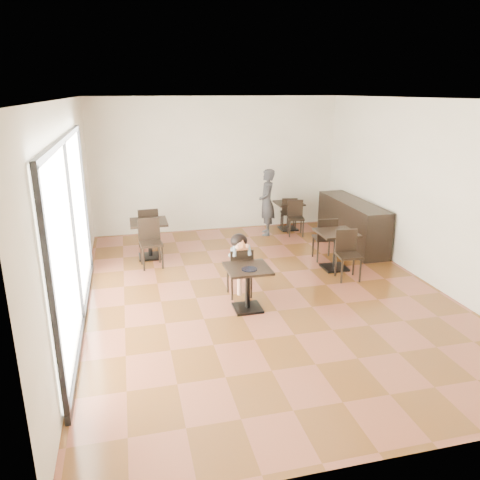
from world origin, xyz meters
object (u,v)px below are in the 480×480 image
object	(u,v)px
cafe_table_left	(150,239)
chair_mid_b	(349,256)
chair_left_b	(151,244)
child_chair	(239,272)
child	(239,265)
chair_back_b	(296,218)
cafe_table_mid	(335,250)
chair_back_a	(288,213)
chair_left_a	(148,228)
chair_mid_a	(324,238)
cafe_table_back	(288,216)
adult_patron	(267,202)
child_table	(248,288)

from	to	relation	value
cafe_table_left	chair_mid_b	distance (m)	4.02
cafe_table_left	chair_left_b	distance (m)	0.56
child_chair	child	bearing A→B (deg)	0.00
chair_back_b	cafe_table_left	bearing A→B (deg)	-155.52
cafe_table_mid	cafe_table_left	bearing A→B (deg)	156.34
chair_back_a	chair_left_a	bearing A→B (deg)	24.00
chair_mid_a	chair_back_b	bearing A→B (deg)	-84.44
chair_mid_b	chair_back_b	world-z (taller)	chair_mid_b
cafe_table_back	chair_mid_b	world-z (taller)	chair_mid_b
adult_patron	chair_back_b	distance (m)	0.79
child_chair	child_table	bearing A→B (deg)	90.00
child	chair_mid_b	distance (m)	2.12
cafe_table_left	chair_back_b	size ratio (longest dim) A/B	0.94
chair_mid_a	chair_back_a	size ratio (longest dim) A/B	1.09
chair_mid_a	chair_left_b	bearing A→B (deg)	-0.34
adult_patron	chair_back_a	size ratio (longest dim) A/B	1.90
chair_mid_b	chair_back_b	distance (m)	2.82
cafe_table_mid	chair_mid_b	world-z (taller)	chair_mid_b
chair_mid_b	chair_left_b	size ratio (longest dim) A/B	0.96
child_table	chair_back_a	distance (m)	4.63
chair_back_a	chair_left_b	bearing A→B (deg)	39.90
chair_mid_b	chair_left_a	distance (m)	4.33
chair_left_a	chair_left_b	xyz separation A→B (m)	(0.00, -1.10, 0.00)
cafe_table_back	chair_back_a	bearing A→B (deg)	0.00
chair_back_b	chair_left_b	bearing A→B (deg)	-147.20
cafe_table_mid	chair_mid_b	size ratio (longest dim) A/B	0.83
chair_mid_b	chair_back_a	bearing A→B (deg)	96.00
chair_back_a	chair_back_b	world-z (taller)	same
cafe_table_mid	child_table	bearing A→B (deg)	-147.94
child_chair	cafe_table_back	world-z (taller)	child_chair
cafe_table_left	chair_mid_a	distance (m)	3.58
chair_mid_b	chair_mid_a	bearing A→B (deg)	96.46
adult_patron	chair_left_b	size ratio (longest dim) A/B	1.68
child	chair_mid_b	size ratio (longest dim) A/B	1.19
child	chair_mid_a	size ratio (longest dim) A/B	1.19
cafe_table_back	chair_left_b	distance (m)	3.93
chair_mid_a	chair_back_b	size ratio (longest dim) A/B	1.09
child_table	chair_left_a	bearing A→B (deg)	111.74
adult_patron	chair_mid_b	world-z (taller)	adult_patron
child_chair	chair_mid_b	bearing A→B (deg)	-174.11
child_table	child	size ratio (longest dim) A/B	0.66
cafe_table_mid	cafe_table_back	xyz separation A→B (m)	(0.03, 2.79, -0.03)
cafe_table_back	chair_left_a	bearing A→B (deg)	-168.17
chair_back_a	chair_back_b	bearing A→B (deg)	102.17
child	cafe_table_back	xyz separation A→B (m)	(2.13, 3.56, -0.19)
adult_patron	cafe_table_left	world-z (taller)	adult_patron
cafe_table_back	chair_back_b	world-z (taller)	chair_back_b
child_table	child	xyz separation A→B (m)	(-0.00, 0.55, 0.18)
cafe_table_back	adult_patron	bearing A→B (deg)	-157.50
chair_left_a	chair_back_a	xyz separation A→B (m)	(3.48, 0.73, -0.06)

